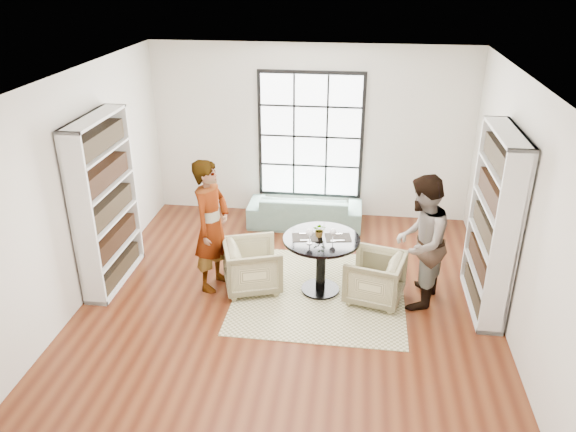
# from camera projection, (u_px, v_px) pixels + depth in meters

# --- Properties ---
(ground) EXTENTS (6.00, 6.00, 0.00)m
(ground) POSITION_uv_depth(u_px,v_px,m) (289.00, 303.00, 7.58)
(ground) COLOR #602F16
(room_shell) EXTENTS (6.00, 6.01, 6.00)m
(room_shell) POSITION_uv_depth(u_px,v_px,m) (294.00, 202.00, 7.54)
(room_shell) COLOR silver
(room_shell) RESTS_ON ground
(rug) EXTENTS (2.33, 2.33, 0.01)m
(rug) POSITION_uv_depth(u_px,v_px,m) (320.00, 292.00, 7.81)
(rug) COLOR beige
(rug) RESTS_ON ground
(pedestal_table) EXTENTS (1.04, 1.04, 0.83)m
(pedestal_table) POSITION_uv_depth(u_px,v_px,m) (321.00, 253.00, 7.61)
(pedestal_table) COLOR black
(pedestal_table) RESTS_ON ground
(sofa) EXTENTS (1.94, 0.77, 0.57)m
(sofa) POSITION_uv_depth(u_px,v_px,m) (305.00, 210.00, 9.67)
(sofa) COLOR slate
(sofa) RESTS_ON ground
(armchair_left) EXTENTS (0.96, 0.95, 0.70)m
(armchair_left) POSITION_uv_depth(u_px,v_px,m) (253.00, 266.00, 7.79)
(armchair_left) COLOR #C4BF8C
(armchair_left) RESTS_ON ground
(armchair_right) EXTENTS (0.89, 0.88, 0.67)m
(armchair_right) POSITION_uv_depth(u_px,v_px,m) (375.00, 278.00, 7.53)
(armchair_right) COLOR tan
(armchair_right) RESTS_ON ground
(person_left) EXTENTS (0.61, 0.78, 1.87)m
(person_left) POSITION_uv_depth(u_px,v_px,m) (212.00, 226.00, 7.61)
(person_left) COLOR gray
(person_left) RESTS_ON ground
(person_right) EXTENTS (0.92, 1.05, 1.81)m
(person_right) POSITION_uv_depth(u_px,v_px,m) (420.00, 242.00, 7.22)
(person_right) COLOR gray
(person_right) RESTS_ON ground
(placemat_left) EXTENTS (0.38, 0.31, 0.01)m
(placemat_left) POSITION_uv_depth(u_px,v_px,m) (305.00, 237.00, 7.53)
(placemat_left) COLOR black
(placemat_left) RESTS_ON pedestal_table
(placemat_right) EXTENTS (0.38, 0.31, 0.01)m
(placemat_right) POSITION_uv_depth(u_px,v_px,m) (338.00, 237.00, 7.52)
(placemat_right) COLOR black
(placemat_right) RESTS_ON pedestal_table
(cutlery_left) EXTENTS (0.17, 0.24, 0.01)m
(cutlery_left) POSITION_uv_depth(u_px,v_px,m) (305.00, 237.00, 7.52)
(cutlery_left) COLOR silver
(cutlery_left) RESTS_ON placemat_left
(cutlery_right) EXTENTS (0.17, 0.24, 0.01)m
(cutlery_right) POSITION_uv_depth(u_px,v_px,m) (338.00, 237.00, 7.52)
(cutlery_right) COLOR silver
(cutlery_right) RESTS_ON placemat_right
(wine_glass_left) EXTENTS (0.10, 0.10, 0.21)m
(wine_glass_left) POSITION_uv_depth(u_px,v_px,m) (310.00, 233.00, 7.31)
(wine_glass_left) COLOR silver
(wine_glass_left) RESTS_ON pedestal_table
(wine_glass_right) EXTENTS (0.08, 0.08, 0.18)m
(wine_glass_right) POSITION_uv_depth(u_px,v_px,m) (333.00, 232.00, 7.38)
(wine_glass_right) COLOR silver
(wine_glass_right) RESTS_ON pedestal_table
(flower_centerpiece) EXTENTS (0.18, 0.16, 0.20)m
(flower_centerpiece) POSITION_uv_depth(u_px,v_px,m) (320.00, 230.00, 7.51)
(flower_centerpiece) COLOR gray
(flower_centerpiece) RESTS_ON pedestal_table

